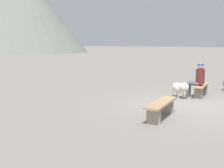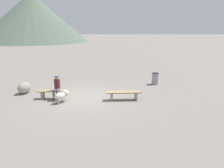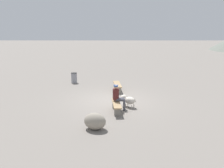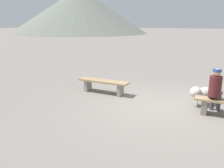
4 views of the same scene
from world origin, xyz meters
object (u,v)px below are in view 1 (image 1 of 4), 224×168
Objects in this scene: bench_right at (201,89)px; seated_person at (198,78)px; bench_left at (161,106)px; dog at (180,88)px.

bench_right is 0.53m from seated_person.
dog is (3.23, 0.48, 0.05)m from bench_left.
seated_person is 0.76m from dog.
seated_person reaches higher than bench_right.
dog is (-0.40, 0.54, -0.35)m from seated_person.
bench_left is 3.65m from seated_person.
bench_left is 3.93m from bench_right.
dog reaches higher than bench_right.
bench_left is 3.27m from dog.
seated_person reaches higher than bench_left.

